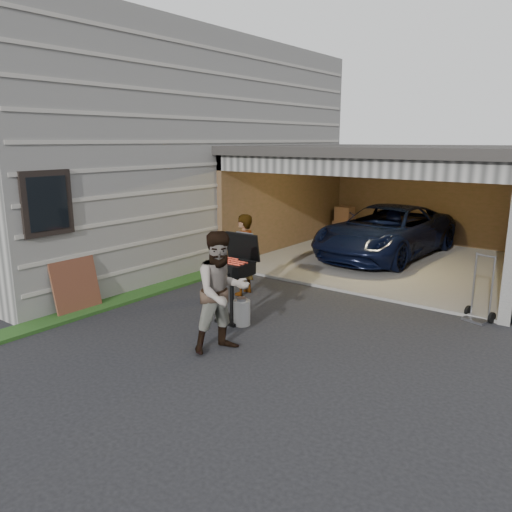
{
  "coord_description": "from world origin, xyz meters",
  "views": [
    {
      "loc": [
        5.36,
        -5.32,
        3.04
      ],
      "look_at": [
        0.47,
        1.12,
        1.15
      ],
      "focal_mm": 35.0,
      "sensor_mm": 36.0,
      "label": 1
    }
  ],
  "objects_px": {
    "woman": "(243,255)",
    "hand_truck": "(479,308)",
    "propane_tank": "(242,313)",
    "bbq_grill": "(233,271)",
    "plywood_panel": "(76,286)",
    "minivan": "(386,234)",
    "man": "(222,292)"
  },
  "relations": [
    {
      "from": "minivan",
      "to": "bbq_grill",
      "type": "distance_m",
      "value": 6.0
    },
    {
      "from": "hand_truck",
      "to": "bbq_grill",
      "type": "bearing_deg",
      "value": -125.71
    },
    {
      "from": "woman",
      "to": "propane_tank",
      "type": "relative_size",
      "value": 3.83
    },
    {
      "from": "minivan",
      "to": "woman",
      "type": "distance_m",
      "value": 4.81
    },
    {
      "from": "woman",
      "to": "man",
      "type": "bearing_deg",
      "value": 28.47
    },
    {
      "from": "bbq_grill",
      "to": "hand_truck",
      "type": "relative_size",
      "value": 1.29
    },
    {
      "from": "woman",
      "to": "propane_tank",
      "type": "xyz_separation_m",
      "value": [
        1.05,
        -1.35,
        -0.6
      ]
    },
    {
      "from": "minivan",
      "to": "plywood_panel",
      "type": "relative_size",
      "value": 4.76
    },
    {
      "from": "bbq_grill",
      "to": "plywood_panel",
      "type": "relative_size",
      "value": 1.51
    },
    {
      "from": "propane_tank",
      "to": "plywood_panel",
      "type": "relative_size",
      "value": 0.43
    },
    {
      "from": "minivan",
      "to": "bbq_grill",
      "type": "height_order",
      "value": "bbq_grill"
    },
    {
      "from": "minivan",
      "to": "propane_tank",
      "type": "xyz_separation_m",
      "value": [
        0.05,
        -6.05,
        -0.45
      ]
    },
    {
      "from": "hand_truck",
      "to": "propane_tank",
      "type": "bearing_deg",
      "value": -123.08
    },
    {
      "from": "minivan",
      "to": "hand_truck",
      "type": "height_order",
      "value": "minivan"
    },
    {
      "from": "bbq_grill",
      "to": "plywood_panel",
      "type": "distance_m",
      "value": 2.91
    },
    {
      "from": "woman",
      "to": "propane_tank",
      "type": "distance_m",
      "value": 1.82
    },
    {
      "from": "hand_truck",
      "to": "woman",
      "type": "bearing_deg",
      "value": -146.25
    },
    {
      "from": "minivan",
      "to": "man",
      "type": "xyz_separation_m",
      "value": [
        0.47,
        -7.03,
        0.24
      ]
    },
    {
      "from": "man",
      "to": "propane_tank",
      "type": "distance_m",
      "value": 1.26
    },
    {
      "from": "hand_truck",
      "to": "minivan",
      "type": "bearing_deg",
      "value": 149.46
    },
    {
      "from": "propane_tank",
      "to": "hand_truck",
      "type": "height_order",
      "value": "hand_truck"
    },
    {
      "from": "minivan",
      "to": "hand_truck",
      "type": "xyz_separation_m",
      "value": [
        3.16,
        -3.42,
        -0.43
      ]
    },
    {
      "from": "plywood_panel",
      "to": "propane_tank",
      "type": "bearing_deg",
      "value": 24.91
    },
    {
      "from": "man",
      "to": "hand_truck",
      "type": "xyz_separation_m",
      "value": [
        2.69,
        3.61,
        -0.67
      ]
    },
    {
      "from": "propane_tank",
      "to": "plywood_panel",
      "type": "distance_m",
      "value": 3.08
    },
    {
      "from": "woman",
      "to": "plywood_panel",
      "type": "distance_m",
      "value": 3.17
    },
    {
      "from": "woman",
      "to": "man",
      "type": "height_order",
      "value": "man"
    },
    {
      "from": "minivan",
      "to": "hand_truck",
      "type": "distance_m",
      "value": 4.68
    },
    {
      "from": "hand_truck",
      "to": "plywood_panel",
      "type": "bearing_deg",
      "value": -129.63
    },
    {
      "from": "woman",
      "to": "hand_truck",
      "type": "distance_m",
      "value": 4.4
    },
    {
      "from": "propane_tank",
      "to": "plywood_panel",
      "type": "height_order",
      "value": "plywood_panel"
    },
    {
      "from": "minivan",
      "to": "woman",
      "type": "bearing_deg",
      "value": -99.03
    }
  ]
}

